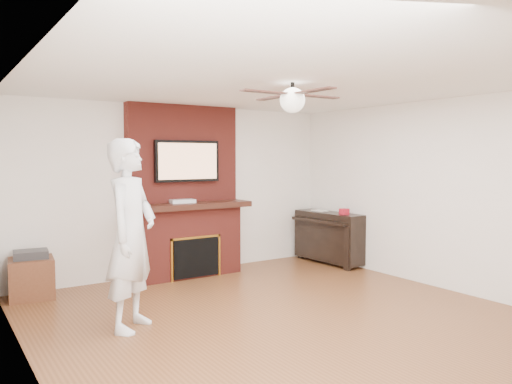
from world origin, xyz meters
TOP-DOWN VIEW (x-y plane):
  - room_shell at (0.00, 0.00)m, footprint 5.36×5.86m
  - fireplace at (0.00, 2.55)m, footprint 1.78×0.64m
  - tv at (0.00, 2.50)m, footprint 1.00×0.08m
  - ceiling_fan at (-0.00, 0.00)m, footprint 1.21×1.21m
  - person at (-1.47, 0.73)m, footprint 0.83×0.83m
  - side_table at (-2.14, 2.48)m, footprint 0.57×0.57m
  - piano at (2.30, 2.00)m, footprint 0.55×1.30m
  - cable_box at (-0.11, 2.45)m, footprint 0.37×0.23m
  - candle_orange at (-0.13, 2.35)m, footprint 0.07×0.07m
  - candle_green at (-0.07, 2.37)m, footprint 0.06×0.06m
  - candle_cream at (0.18, 2.29)m, footprint 0.08×0.08m
  - candle_blue at (0.18, 2.32)m, footprint 0.06×0.06m

SIDE VIEW (x-z plane):
  - candle_blue at x=0.18m, z-range 0.00..0.09m
  - candle_cream at x=0.18m, z-range 0.00..0.09m
  - candle_green at x=-0.07m, z-range 0.00..0.10m
  - candle_orange at x=-0.13m, z-range 0.00..0.13m
  - side_table at x=-2.14m, z-range -0.02..0.57m
  - piano at x=2.30m, z-range -0.01..0.91m
  - person at x=-1.47m, z-range 0.00..1.92m
  - fireplace at x=0.00m, z-range -0.25..2.25m
  - cable_box at x=-0.11m, z-range 1.08..1.13m
  - room_shell at x=0.00m, z-range -0.18..2.68m
  - tv at x=0.00m, z-range 1.38..1.98m
  - ceiling_fan at x=0.00m, z-range 2.18..2.49m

